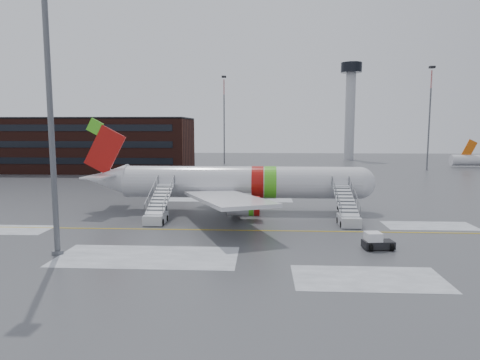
# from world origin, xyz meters

# --- Properties ---
(ground) EXTENTS (260.00, 260.00, 0.00)m
(ground) POSITION_xyz_m (0.00, 0.00, 0.00)
(ground) COLOR #494C4F
(ground) RESTS_ON ground
(airliner) EXTENTS (35.03, 32.97, 11.18)m
(airliner) POSITION_xyz_m (-0.65, 8.95, 3.42)
(airliner) COLOR silver
(airliner) RESTS_ON ground
(airstair_fwd) EXTENTS (2.05, 7.70, 3.48)m
(airstair_fwd) POSITION_xyz_m (11.76, 2.41, 1.06)
(airstair_fwd) COLOR silver
(airstair_fwd) RESTS_ON ground
(airstair_aft) EXTENTS (2.05, 7.70, 3.48)m
(airstair_aft) POSITION_xyz_m (-8.27, 2.41, 1.06)
(airstair_aft) COLOR silver
(airstair_aft) RESTS_ON ground
(pushback_tug) EXTENTS (2.60, 2.07, 1.41)m
(pushback_tug) POSITION_xyz_m (12.34, -6.86, 0.62)
(pushback_tug) COLOR black
(pushback_tug) RESTS_ON ground
(light_mast_near) EXTENTS (1.20, 1.20, 27.44)m
(light_mast_near) POSITION_xyz_m (-13.30, -9.67, 14.13)
(light_mast_near) COLOR #595B60
(light_mast_near) RESTS_ON ground
(terminal_building) EXTENTS (62.00, 16.11, 12.30)m
(terminal_building) POSITION_xyz_m (-45.00, 54.98, 6.20)
(terminal_building) COLOR #3F1E16
(terminal_building) RESTS_ON ground
(control_tower) EXTENTS (6.40, 6.40, 30.00)m
(control_tower) POSITION_xyz_m (30.00, 95.00, 18.75)
(control_tower) COLOR #B2B5BA
(control_tower) RESTS_ON ground
(light_mast_far_ne) EXTENTS (1.20, 1.20, 24.25)m
(light_mast_far_ne) POSITION_xyz_m (42.00, 62.00, 13.84)
(light_mast_far_ne) COLOR #595B60
(light_mast_far_ne) RESTS_ON ground
(light_mast_far_n) EXTENTS (1.20, 1.20, 24.25)m
(light_mast_far_n) POSITION_xyz_m (-8.00, 78.00, 13.84)
(light_mast_far_n) COLOR #595B60
(light_mast_far_n) RESTS_ON ground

